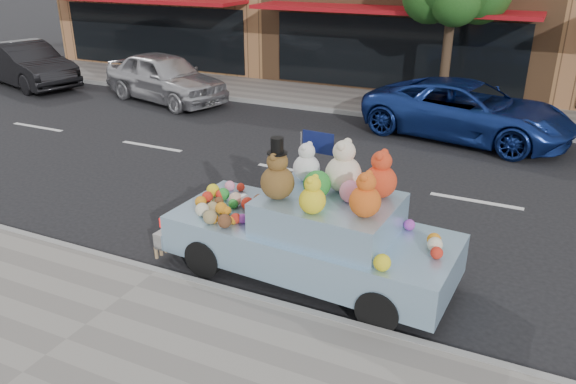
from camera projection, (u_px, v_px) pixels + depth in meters
The scene contains 9 objects.
ground at pixel (294, 171), 12.75m from camera, with size 120.00×120.00×0.00m, color black.
near_sidewalk at pixel (86, 328), 7.33m from camera, with size 60.00×3.00×0.12m, color gray.
far_sidewalk at pixel (378, 103), 18.13m from camera, with size 60.00×3.00×0.12m, color gray.
near_kerb at pixel (157, 273), 8.57m from camera, with size 60.00×0.12×0.13m, color gray.
far_kerb at pixel (363, 115), 16.88m from camera, with size 60.00×0.12×0.13m, color gray.
car_silver at pixel (165, 77), 18.35m from camera, with size 1.88×4.67×1.59m, color #BAB9BF.
car_blue at pixel (467, 111), 14.69m from camera, with size 2.47×5.36×1.49m, color navy.
car_dark at pixel (27, 65), 20.42m from camera, with size 1.67×4.79×1.58m, color black.
art_car at pixel (312, 230), 8.33m from camera, with size 4.58×2.02×2.25m.
Camera 1 is at (4.96, -10.83, 4.59)m, focal length 35.00 mm.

